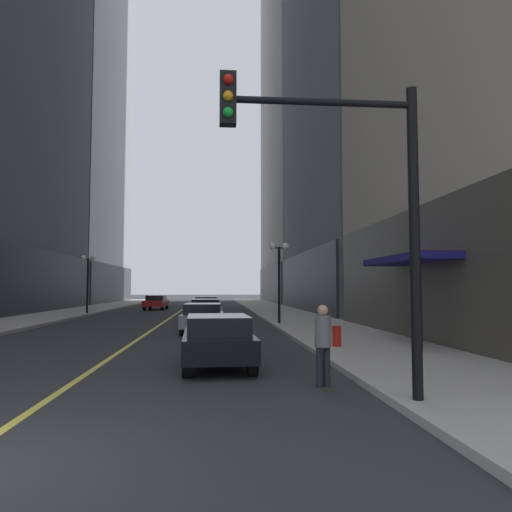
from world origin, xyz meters
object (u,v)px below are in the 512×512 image
street_lamp_right_mid (279,265)px  pedestrian_in_grey_suit (323,339)px  car_black (218,339)px  fire_hydrant_right (337,339)px  car_navy (207,304)px  traffic_light_near_right (354,187)px  car_grey (203,317)px  car_white (205,309)px  car_red (156,302)px  street_lamp_left_far (88,271)px

street_lamp_right_mid → pedestrian_in_grey_suit: bearing=-94.3°
car_black → fire_hydrant_right: 4.76m
pedestrian_in_grey_suit → fire_hydrant_right: 5.71m
car_navy → traffic_light_near_right: 30.51m
car_grey → car_white: bearing=90.6°
car_red → traffic_light_near_right: size_ratio=0.77×
car_black → car_grey: same height
car_navy → street_lamp_left_far: size_ratio=1.02×
car_navy → street_lamp_left_far: street_lamp_left_far is taller
car_white → pedestrian_in_grey_suit: (2.84, -20.53, 0.25)m
car_white → car_red: same height
street_lamp_right_mid → street_lamp_left_far: bearing=139.1°
fire_hydrant_right → car_black: bearing=-143.7°
car_grey → street_lamp_left_far: 17.27m
car_grey → car_navy: 16.26m
street_lamp_left_far → fire_hydrant_right: (13.30, -21.22, -2.86)m
car_black → street_lamp_left_far: (-9.48, 24.03, 2.54)m
car_black → car_white: size_ratio=0.87×
car_black → street_lamp_right_mid: size_ratio=0.92×
pedestrian_in_grey_suit → street_lamp_left_far: size_ratio=0.38×
traffic_light_near_right → fire_hydrant_right: (1.55, 7.33, -3.34)m
traffic_light_near_right → fire_hydrant_right: size_ratio=7.06×
car_navy → car_grey: bearing=-89.6°
traffic_light_near_right → street_lamp_right_mid: 17.50m
car_navy → street_lamp_right_mid: 13.61m
car_white → pedestrian_in_grey_suit: 20.73m
car_black → car_white: 17.93m
car_grey → street_lamp_right_mid: bearing=41.8°
street_lamp_right_mid → fire_hydrant_right: (0.50, -10.14, -2.86)m
car_white → car_red: size_ratio=1.06×
traffic_light_near_right → car_navy: bearing=95.6°
car_red → street_lamp_left_far: 10.17m
car_navy → car_red: (-4.84, 7.37, -0.00)m
fire_hydrant_right → car_white: bearing=106.7°
street_lamp_right_mid → car_black: bearing=-104.4°
car_black → fire_hydrant_right: (3.82, 2.81, -0.32)m
traffic_light_near_right → car_white: bearing=97.5°
car_navy → fire_hydrant_right: size_ratio=5.65×
fire_hydrant_right → pedestrian_in_grey_suit: bearing=-107.2°
car_grey → traffic_light_near_right: (2.88, -13.95, 3.03)m
street_lamp_left_far → car_red: bearing=66.5°
traffic_light_near_right → fire_hydrant_right: bearing=78.1°
car_grey → street_lamp_right_mid: size_ratio=0.93×
car_red → pedestrian_in_grey_suit: size_ratio=2.62×
car_white → fire_hydrant_right: 15.77m
car_grey → street_lamp_left_far: (-8.87, 14.60, 2.54)m
car_grey → fire_hydrant_right: car_grey is taller
car_grey → car_red: (-4.94, 23.63, 0.00)m
car_navy → car_black: bearing=-88.4°
car_navy → fire_hydrant_right: (4.54, -22.88, -0.32)m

